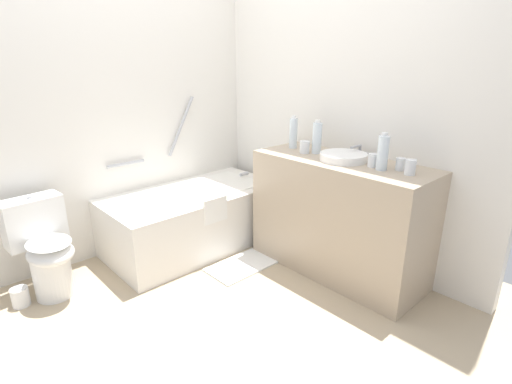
% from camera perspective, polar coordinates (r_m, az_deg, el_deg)
% --- Properties ---
extents(ground_plane, '(3.72, 3.72, 0.00)m').
position_cam_1_polar(ground_plane, '(2.75, -8.65, -16.33)').
color(ground_plane, tan).
extents(wall_back_tiled, '(3.12, 0.10, 2.58)m').
position_cam_1_polar(wall_back_tiled, '(3.35, -22.00, 12.68)').
color(wall_back_tiled, silver).
rests_on(wall_back_tiled, ground_plane).
extents(wall_right_mirror, '(0.10, 2.74, 2.58)m').
position_cam_1_polar(wall_right_mirror, '(3.25, 11.60, 13.48)').
color(wall_right_mirror, silver).
rests_on(wall_right_mirror, ground_plane).
extents(bathtub, '(1.49, 0.76, 1.26)m').
position_cam_1_polar(bathtub, '(3.46, -9.00, -3.50)').
color(bathtub, white).
rests_on(bathtub, ground_plane).
extents(toilet, '(0.39, 0.52, 0.69)m').
position_cam_1_polar(toilet, '(3.07, -28.49, -7.12)').
color(toilet, white).
rests_on(toilet, ground_plane).
extents(vanity_counter, '(0.53, 1.33, 0.88)m').
position_cam_1_polar(vanity_counter, '(3.02, 11.90, -3.58)').
color(vanity_counter, tan).
rests_on(vanity_counter, ground_plane).
extents(sink_basin, '(0.34, 0.34, 0.05)m').
position_cam_1_polar(sink_basin, '(2.87, 12.64, 5.03)').
color(sink_basin, white).
rests_on(sink_basin, vanity_counter).
extents(sink_faucet, '(0.13, 0.15, 0.09)m').
position_cam_1_polar(sink_faucet, '(3.02, 14.78, 5.81)').
color(sink_faucet, '#A0A0A5').
rests_on(sink_faucet, vanity_counter).
extents(water_bottle_0, '(0.07, 0.07, 0.25)m').
position_cam_1_polar(water_bottle_0, '(2.66, 18.02, 5.48)').
color(water_bottle_0, silver).
rests_on(water_bottle_0, vanity_counter).
extents(water_bottle_1, '(0.06, 0.06, 0.26)m').
position_cam_1_polar(water_bottle_1, '(3.19, 5.47, 8.58)').
color(water_bottle_1, silver).
rests_on(water_bottle_1, vanity_counter).
extents(water_bottle_2, '(0.07, 0.07, 0.26)m').
position_cam_1_polar(water_bottle_2, '(3.03, 8.89, 7.82)').
color(water_bottle_2, silver).
rests_on(water_bottle_2, vanity_counter).
extents(drinking_glass_0, '(0.07, 0.07, 0.10)m').
position_cam_1_polar(drinking_glass_0, '(2.63, 21.60, 3.39)').
color(drinking_glass_0, white).
rests_on(drinking_glass_0, vanity_counter).
extents(drinking_glass_1, '(0.06, 0.06, 0.08)m').
position_cam_1_polar(drinking_glass_1, '(2.71, 20.33, 3.83)').
color(drinking_glass_1, white).
rests_on(drinking_glass_1, vanity_counter).
extents(drinking_glass_2, '(0.07, 0.07, 0.09)m').
position_cam_1_polar(drinking_glass_2, '(2.74, 16.68, 4.44)').
color(drinking_glass_2, white).
rests_on(drinking_glass_2, vanity_counter).
extents(drinking_glass_3, '(0.08, 0.08, 0.09)m').
position_cam_1_polar(drinking_glass_3, '(3.04, 7.10, 6.53)').
color(drinking_glass_3, white).
rests_on(drinking_glass_3, vanity_counter).
extents(bath_mat, '(0.64, 0.32, 0.01)m').
position_cam_1_polar(bath_mat, '(3.21, -1.45, -10.41)').
color(bath_mat, white).
rests_on(bath_mat, ground_plane).
extents(toilet_paper_roll, '(0.11, 0.11, 0.13)m').
position_cam_1_polar(toilet_paper_roll, '(3.13, -31.16, -12.97)').
color(toilet_paper_roll, white).
rests_on(toilet_paper_roll, ground_plane).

